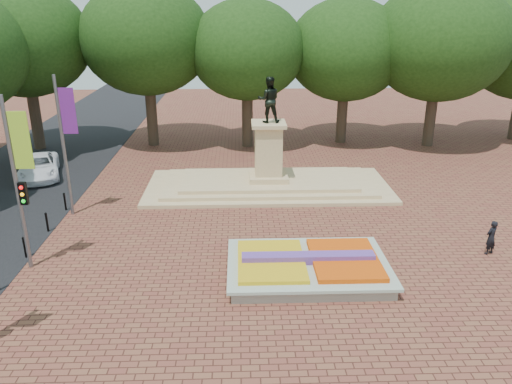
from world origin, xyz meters
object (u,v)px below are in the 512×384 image
flower_bed (308,266)px  monument (268,174)px  pedestrian (491,238)px  van (39,167)px

flower_bed → monument: monument is taller
monument → pedestrian: 12.38m
monument → van: monument is taller
flower_bed → monument: 10.07m
flower_bed → van: (-15.05, 12.46, 0.31)m
flower_bed → pedestrian: bearing=10.7°
van → pedestrian: size_ratio=3.23×
flower_bed → van: bearing=140.4°
monument → pedestrian: (9.00, -8.50, -0.12)m
pedestrian → monument: bearing=-69.3°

